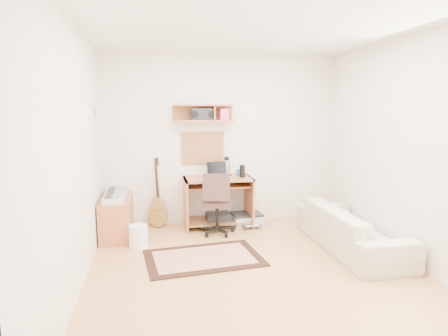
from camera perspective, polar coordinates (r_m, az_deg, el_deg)
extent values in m
cube|color=tan|center=(4.38, 4.65, -15.22)|extent=(3.60, 4.00, 0.01)
cube|color=white|center=(4.08, 5.15, 20.50)|extent=(3.60, 4.00, 0.01)
cube|color=silver|center=(5.97, -0.29, 4.30)|extent=(3.60, 0.01, 2.60)
cube|color=silver|center=(3.95, -21.26, 1.26)|extent=(0.01, 4.00, 2.60)
cube|color=silver|center=(4.83, 25.99, 2.27)|extent=(0.01, 4.00, 2.60)
cube|color=#B66340|center=(5.78, -3.02, 8.10)|extent=(0.90, 0.25, 0.26)
cube|color=#AC7F56|center=(5.91, -3.11, 2.97)|extent=(0.64, 0.03, 0.49)
cube|color=#4C8CBF|center=(5.40, -18.47, 7.80)|extent=(0.02, 0.20, 0.15)
cylinder|color=black|center=(5.76, 2.72, -0.47)|extent=(0.08, 0.08, 0.19)
cylinder|color=#315495|center=(5.90, 2.10, -0.66)|extent=(0.07, 0.07, 0.10)
cube|color=black|center=(5.77, -3.16, 7.90)|extent=(0.35, 0.16, 0.18)
cube|color=beige|center=(4.75, -3.03, -13.06)|extent=(1.44, 1.04, 0.02)
cube|color=#B66340|center=(5.63, -15.55, -6.95)|extent=(0.40, 0.90, 0.55)
cube|color=#B2B5BA|center=(5.55, -15.69, -3.84)|extent=(0.27, 0.86, 0.07)
cylinder|color=white|center=(5.17, -12.50, -9.77)|extent=(0.26, 0.26, 0.29)
cube|color=#A5A8AA|center=(5.98, 3.36, -7.57)|extent=(0.49, 0.40, 0.17)
imported|color=#BAB093|center=(5.18, 18.28, -7.51)|extent=(0.54, 1.84, 0.72)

